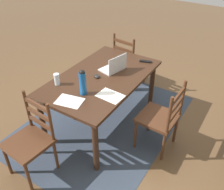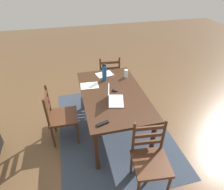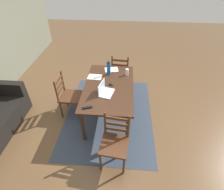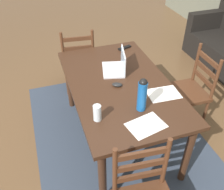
% 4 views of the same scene
% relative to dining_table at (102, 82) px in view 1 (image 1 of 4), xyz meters
% --- Properties ---
extents(ground_plane, '(14.00, 14.00, 0.00)m').
position_rel_dining_table_xyz_m(ground_plane, '(0.00, 0.00, -0.68)').
color(ground_plane, brown).
extents(area_rug, '(2.56, 1.88, 0.01)m').
position_rel_dining_table_xyz_m(area_rug, '(0.00, 0.00, -0.68)').
color(area_rug, '#333D4C').
rests_on(area_rug, ground).
extents(dining_table, '(1.63, 0.97, 0.77)m').
position_rel_dining_table_xyz_m(dining_table, '(0.00, 0.00, 0.00)').
color(dining_table, '#382114').
rests_on(dining_table, ground).
extents(chair_right_near, '(0.48, 0.48, 0.95)m').
position_rel_dining_table_xyz_m(chair_right_near, '(1.10, -0.19, -0.22)').
color(chair_right_near, '#4C2B19').
rests_on(chair_right_near, ground).
extents(chair_far_head, '(0.45, 0.45, 0.95)m').
position_rel_dining_table_xyz_m(chair_far_head, '(0.00, 0.86, -0.22)').
color(chair_far_head, '#4C2B19').
rests_on(chair_far_head, ground).
extents(chair_left_near, '(0.49, 0.49, 0.95)m').
position_rel_dining_table_xyz_m(chair_left_near, '(-1.10, -0.20, -0.22)').
color(chair_left_near, '#4C2B19').
rests_on(chair_left_near, ground).
extents(laptop, '(0.36, 0.29, 0.23)m').
position_rel_dining_table_xyz_m(laptop, '(-0.22, 0.06, 0.15)').
color(laptop, silver).
rests_on(laptop, dining_table).
extents(water_bottle, '(0.08, 0.08, 0.31)m').
position_rel_dining_table_xyz_m(water_bottle, '(0.43, 0.04, 0.25)').
color(water_bottle, '#145199').
rests_on(water_bottle, dining_table).
extents(drinking_glass, '(0.07, 0.07, 0.15)m').
position_rel_dining_table_xyz_m(drinking_glass, '(0.44, -0.35, 0.16)').
color(drinking_glass, silver).
rests_on(drinking_glass, dining_table).
extents(computer_mouse, '(0.10, 0.12, 0.03)m').
position_rel_dining_table_xyz_m(computer_mouse, '(0.05, -0.04, 0.11)').
color(computer_mouse, black).
rests_on(computer_mouse, dining_table).
extents(tv_remote, '(0.09, 0.18, 0.02)m').
position_rel_dining_table_xyz_m(tv_remote, '(-0.66, 0.30, 0.10)').
color(tv_remote, black).
rests_on(tv_remote, dining_table).
extents(paper_stack_left, '(0.27, 0.33, 0.00)m').
position_rel_dining_table_xyz_m(paper_stack_left, '(0.63, 0.00, 0.09)').
color(paper_stack_left, white).
rests_on(paper_stack_left, dining_table).
extents(paper_stack_right, '(0.23, 0.31, 0.00)m').
position_rel_dining_table_xyz_m(paper_stack_right, '(0.30, 0.33, 0.09)').
color(paper_stack_right, white).
rests_on(paper_stack_right, dining_table).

